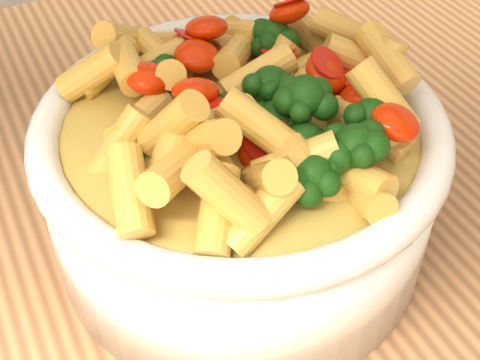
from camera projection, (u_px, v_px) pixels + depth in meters
name	position (u px, v px, depth m)	size (l,w,h in m)	color
table	(160.00, 330.00, 0.55)	(1.20, 0.80, 0.90)	tan
serving_bowl	(240.00, 178.00, 0.45)	(0.26, 0.26, 0.11)	white
pasta_salad	(240.00, 92.00, 0.40)	(0.21, 0.21, 0.05)	#FFBD50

